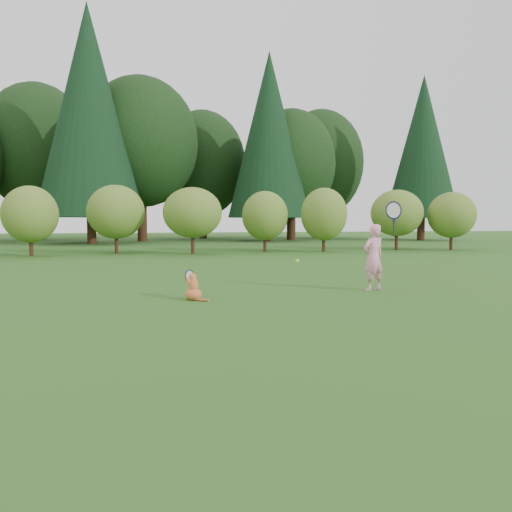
{
  "coord_description": "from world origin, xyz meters",
  "views": [
    {
      "loc": [
        -1.61,
        -7.23,
        1.28
      ],
      "look_at": [
        0.2,
        0.8,
        0.7
      ],
      "focal_mm": 35.0,
      "sensor_mm": 36.0,
      "label": 1
    }
  ],
  "objects": [
    {
      "name": "cat",
      "position": [
        -0.84,
        0.83,
        0.23
      ],
      "size": [
        0.43,
        0.64,
        0.61
      ],
      "rotation": [
        0.0,
        0.0,
        0.37
      ],
      "color": "#D36028",
      "rests_on": "ground"
    },
    {
      "name": "shrub_row",
      "position": [
        0.0,
        13.0,
        1.4
      ],
      "size": [
        28.0,
        3.0,
        2.8
      ],
      "primitive_type": null,
      "color": "olive",
      "rests_on": "ground"
    },
    {
      "name": "woodland_backdrop",
      "position": [
        0.0,
        23.0,
        7.5
      ],
      "size": [
        48.0,
        10.0,
        15.0
      ],
      "primitive_type": null,
      "color": "black",
      "rests_on": "ground"
    },
    {
      "name": "child",
      "position": [
        2.51,
        1.18,
        0.64
      ],
      "size": [
        0.73,
        0.5,
        1.82
      ],
      "rotation": [
        0.0,
        0.0,
        3.43
      ],
      "color": "pink",
      "rests_on": "ground"
    },
    {
      "name": "tennis_ball",
      "position": [
        0.93,
        0.84,
        0.6
      ],
      "size": [
        0.06,
        0.06,
        0.06
      ],
      "color": "#BBE51B",
      "rests_on": "ground"
    },
    {
      "name": "ground",
      "position": [
        0.0,
        0.0,
        0.0
      ],
      "size": [
        100.0,
        100.0,
        0.0
      ],
      "primitive_type": "plane",
      "color": "#215818",
      "rests_on": "ground"
    }
  ]
}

